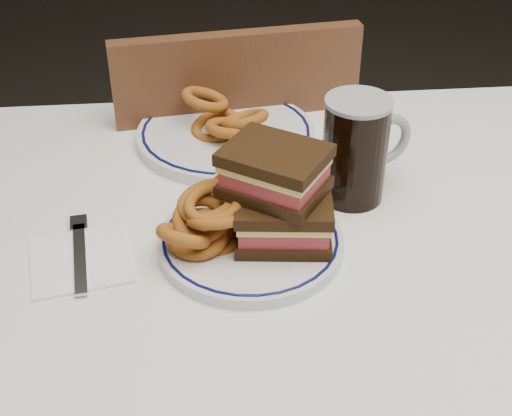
{
  "coord_description": "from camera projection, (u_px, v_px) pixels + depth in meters",
  "views": [
    {
      "loc": [
        -0.26,
        -0.72,
        1.32
      ],
      "look_at": [
        -0.2,
        -0.01,
        0.82
      ],
      "focal_mm": 50.0,
      "sensor_mm": 36.0,
      "label": 1
    }
  ],
  "objects": [
    {
      "name": "reuben_sandwich",
      "position": [
        279.0,
        195.0,
        0.88
      ],
      "size": [
        0.15,
        0.15,
        0.12
      ],
      "color": "black",
      "rests_on": "main_plate"
    },
    {
      "name": "napkin_fork",
      "position": [
        80.0,
        258.0,
        0.9
      ],
      "size": [
        0.14,
        0.16,
        0.01
      ],
      "color": "white",
      "rests_on": "dining_table"
    },
    {
      "name": "onion_rings_main",
      "position": [
        205.0,
        220.0,
        0.88
      ],
      "size": [
        0.12,
        0.12,
        0.09
      ],
      "color": "brown",
      "rests_on": "main_plate"
    },
    {
      "name": "dining_table",
      "position": [
        396.0,
        298.0,
        1.0
      ],
      "size": [
        1.27,
        0.87,
        0.75
      ],
      "color": "silver",
      "rests_on": "floor"
    },
    {
      "name": "ketchup_ramekin",
      "position": [
        231.0,
        192.0,
        0.96
      ],
      "size": [
        0.06,
        0.06,
        0.04
      ],
      "color": "silver",
      "rests_on": "main_plate"
    },
    {
      "name": "main_plate",
      "position": [
        250.0,
        241.0,
        0.92
      ],
      "size": [
        0.24,
        0.24,
        0.02
      ],
      "color": "silver",
      "rests_on": "dining_table"
    },
    {
      "name": "far_plate",
      "position": [
        226.0,
        134.0,
        1.14
      ],
      "size": [
        0.28,
        0.28,
        0.02
      ],
      "color": "silver",
      "rests_on": "dining_table"
    },
    {
      "name": "beer_mug",
      "position": [
        357.0,
        148.0,
        0.97
      ],
      "size": [
        0.13,
        0.09,
        0.15
      ],
      "color": "black",
      "rests_on": "dining_table"
    },
    {
      "name": "onion_rings_far",
      "position": [
        223.0,
        118.0,
        1.12
      ],
      "size": [
        0.14,
        0.14,
        0.08
      ],
      "color": "brown",
      "rests_on": "far_plate"
    },
    {
      "name": "chair_far",
      "position": [
        230.0,
        203.0,
        1.46
      ],
      "size": [
        0.46,
        0.46,
        0.9
      ],
      "color": "#442915",
      "rests_on": "floor"
    }
  ]
}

